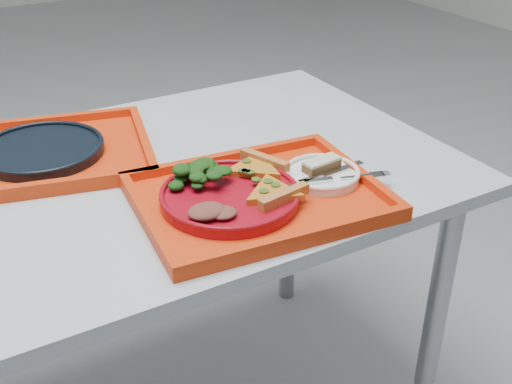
% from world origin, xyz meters
% --- Properties ---
extents(table, '(1.60, 0.80, 0.75)m').
position_xyz_m(table, '(0.00, 0.00, 0.68)').
color(table, silver).
rests_on(table, ground).
extents(tray_main, '(0.48, 0.39, 0.01)m').
position_xyz_m(tray_main, '(0.30, -0.21, 0.76)').
color(tray_main, red).
rests_on(tray_main, table).
extents(tray_far, '(0.52, 0.44, 0.01)m').
position_xyz_m(tray_far, '(-0.01, 0.18, 0.76)').
color(tray_far, red).
rests_on(tray_far, table).
extents(dinner_plate, '(0.26, 0.26, 0.02)m').
position_xyz_m(dinner_plate, '(0.25, -0.20, 0.77)').
color(dinner_plate, maroon).
rests_on(dinner_plate, tray_main).
extents(side_plate, '(0.15, 0.15, 0.01)m').
position_xyz_m(side_plate, '(0.45, -0.21, 0.77)').
color(side_plate, white).
rests_on(side_plate, tray_main).
extents(navy_plate, '(0.26, 0.26, 0.02)m').
position_xyz_m(navy_plate, '(-0.01, 0.18, 0.77)').
color(navy_plate, black).
rests_on(navy_plate, tray_far).
extents(pizza_slice_a, '(0.13, 0.14, 0.02)m').
position_xyz_m(pizza_slice_a, '(0.31, -0.24, 0.79)').
color(pizza_slice_a, gold).
rests_on(pizza_slice_a, dinner_plate).
extents(pizza_slice_b, '(0.16, 0.15, 0.02)m').
position_xyz_m(pizza_slice_b, '(0.33, -0.14, 0.79)').
color(pizza_slice_b, gold).
rests_on(pizza_slice_b, dinner_plate).
extents(salad_heap, '(0.10, 0.09, 0.05)m').
position_xyz_m(salad_heap, '(0.21, -0.14, 0.81)').
color(salad_heap, black).
rests_on(salad_heap, dinner_plate).
extents(meat_portion, '(0.07, 0.06, 0.02)m').
position_xyz_m(meat_portion, '(0.18, -0.25, 0.79)').
color(meat_portion, brown).
rests_on(meat_portion, dinner_plate).
extents(dessert_bar, '(0.08, 0.04, 0.02)m').
position_xyz_m(dessert_bar, '(0.46, -0.20, 0.79)').
color(dessert_bar, '#51351B').
rests_on(dessert_bar, side_plate).
extents(knife, '(0.19, 0.03, 0.01)m').
position_xyz_m(knife, '(0.45, -0.22, 0.78)').
color(knife, silver).
rests_on(knife, side_plate).
extents(fork, '(0.18, 0.07, 0.01)m').
position_xyz_m(fork, '(0.46, -0.25, 0.78)').
color(fork, silver).
rests_on(fork, side_plate).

